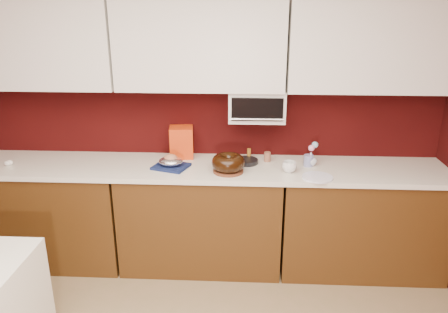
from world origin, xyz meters
TOP-DOWN VIEW (x-y plane):
  - wall_back at (0.00, 2.25)m, footprint 4.00×0.02m
  - base_cabinet_left at (-1.33, 1.94)m, footprint 1.31×0.58m
  - base_cabinet_center at (0.00, 1.94)m, footprint 1.31×0.58m
  - base_cabinet_right at (1.33, 1.94)m, footprint 1.31×0.58m
  - countertop at (0.00, 1.94)m, footprint 4.00×0.62m
  - upper_cabinet_left at (-1.33, 2.08)m, footprint 1.31×0.33m
  - upper_cabinet_center at (0.00, 2.08)m, footprint 1.31×0.33m
  - upper_cabinet_right at (1.33, 2.08)m, footprint 1.31×0.33m
  - toaster_oven at (0.45, 2.10)m, footprint 0.45×0.30m
  - toaster_oven_door at (0.45, 1.94)m, footprint 0.40×0.02m
  - toaster_oven_handle at (0.45, 1.93)m, footprint 0.42×0.02m
  - cake_base at (0.23, 1.82)m, footprint 0.29×0.29m
  - bundt_cake at (0.23, 1.82)m, footprint 0.32×0.32m
  - navy_towel at (-0.23, 1.89)m, footprint 0.32×0.29m
  - foil_ham_nest at (-0.23, 1.89)m, footprint 0.23×0.21m
  - roasted_ham at (-0.23, 1.89)m, footprint 0.11×0.10m
  - pandoro_box at (-0.18, 2.16)m, footprint 0.21×0.20m
  - dark_pan at (0.37, 2.02)m, footprint 0.20×0.20m
  - coffee_mug at (0.71, 1.84)m, footprint 0.11×0.11m
  - blue_jar at (0.88, 1.99)m, footprint 0.10×0.10m
  - flower_vase at (0.90, 2.00)m, footprint 0.10×0.10m
  - flower_pink at (0.90, 2.00)m, footprint 0.05×0.05m
  - flower_blue at (0.93, 2.02)m, footprint 0.05×0.05m
  - china_plate at (0.91, 1.72)m, footprint 0.28×0.28m
  - amber_bottle at (0.39, 2.12)m, footprint 0.04×0.04m
  - paper_cup at (0.55, 2.08)m, footprint 0.07×0.07m
  - egg_left at (-1.56, 1.88)m, footprint 0.06×0.06m
  - egg_right at (-1.57, 1.86)m, footprint 0.07×0.06m

SIDE VIEW (x-z plane):
  - base_cabinet_left at x=-1.33m, z-range 0.00..0.86m
  - base_cabinet_center at x=0.00m, z-range 0.00..0.86m
  - base_cabinet_right at x=1.33m, z-range 0.00..0.86m
  - countertop at x=0.00m, z-range 0.86..0.90m
  - china_plate at x=0.91m, z-range 0.90..0.91m
  - navy_towel at x=-0.23m, z-range 0.90..0.92m
  - cake_base at x=0.23m, z-range 0.90..0.92m
  - dark_pan at x=0.37m, z-range 0.90..0.93m
  - egg_right at x=-1.57m, z-range 0.90..0.94m
  - egg_left at x=-1.56m, z-range 0.90..0.94m
  - paper_cup at x=0.55m, z-range 0.90..0.98m
  - blue_jar at x=0.88m, z-range 0.90..0.99m
  - amber_bottle at x=0.39m, z-range 0.90..1.00m
  - coffee_mug at x=0.71m, z-range 0.90..1.01m
  - foil_ham_nest at x=-0.23m, z-range 0.92..0.99m
  - flower_vase at x=0.90m, z-range 0.90..1.02m
  - bundt_cake at x=0.23m, z-range 0.93..1.03m
  - roasted_ham at x=-0.23m, z-range 0.95..1.01m
  - pandoro_box at x=-0.18m, z-range 0.90..1.17m
  - flower_pink at x=0.90m, z-range 1.02..1.07m
  - flower_blue at x=0.93m, z-range 1.04..1.10m
  - wall_back at x=0.00m, z-range 0.00..2.50m
  - toaster_oven_handle at x=0.45m, z-range 1.29..1.31m
  - toaster_oven at x=0.45m, z-range 1.25..1.50m
  - toaster_oven_door at x=0.45m, z-range 1.28..1.47m
  - upper_cabinet_left at x=-1.33m, z-range 1.50..2.20m
  - upper_cabinet_center at x=0.00m, z-range 1.50..2.20m
  - upper_cabinet_right at x=1.33m, z-range 1.50..2.20m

